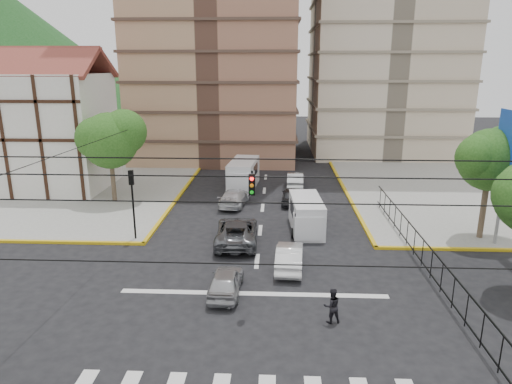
# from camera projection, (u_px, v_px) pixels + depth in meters

# --- Properties ---
(ground) EXTENTS (160.00, 160.00, 0.00)m
(ground) POSITION_uv_depth(u_px,v_px,m) (252.00, 306.00, 20.99)
(ground) COLOR black
(ground) RESTS_ON ground
(sidewalk_nw) EXTENTS (26.00, 26.00, 0.15)m
(sidewalk_nw) POSITION_uv_depth(u_px,v_px,m) (43.00, 187.00, 41.08)
(sidewalk_nw) COLOR gray
(sidewalk_nw) RESTS_ON ground
(sidewalk_ne) EXTENTS (26.00, 26.00, 0.15)m
(sidewalk_ne) POSITION_uv_depth(u_px,v_px,m) (496.00, 193.00, 39.33)
(sidewalk_ne) COLOR gray
(sidewalk_ne) RESTS_ON ground
(stop_line) EXTENTS (13.00, 0.40, 0.01)m
(stop_line) POSITION_uv_depth(u_px,v_px,m) (254.00, 294.00, 22.14)
(stop_line) COLOR silver
(stop_line) RESTS_ON ground
(tudor_building) EXTENTS (10.80, 8.05, 12.23)m
(tudor_building) POSITION_uv_depth(u_px,v_px,m) (47.00, 130.00, 39.64)
(tudor_building) COLOR silver
(tudor_building) RESTS_ON ground
(park_fence) EXTENTS (0.10, 22.50, 1.66)m
(park_fence) POSITION_uv_depth(u_px,v_px,m) (421.00, 268.00, 24.93)
(park_fence) COLOR black
(park_fence) RESTS_ON ground
(tree_park_c) EXTENTS (4.65, 3.80, 7.25)m
(tree_park_c) POSITION_uv_depth(u_px,v_px,m) (492.00, 157.00, 27.60)
(tree_park_c) COLOR #473828
(tree_park_c) RESTS_ON ground
(tree_tudor) EXTENTS (5.39, 4.40, 7.43)m
(tree_tudor) POSITION_uv_depth(u_px,v_px,m) (111.00, 138.00, 35.50)
(tree_tudor) COLOR #473828
(tree_tudor) RESTS_ON ground
(traffic_light_nw) EXTENTS (0.28, 0.22, 4.40)m
(traffic_light_nw) POSITION_uv_depth(u_px,v_px,m) (132.00, 193.00, 27.99)
(traffic_light_nw) COLOR black
(traffic_light_nw) RESTS_ON ground
(traffic_light_hanging) EXTENTS (18.00, 9.12, 0.92)m
(traffic_light_hanging) POSITION_uv_depth(u_px,v_px,m) (249.00, 196.00, 17.44)
(traffic_light_hanging) COLOR black
(traffic_light_hanging) RESTS_ON ground
(van_right_lane) EXTENTS (2.20, 4.96, 2.19)m
(van_right_lane) POSITION_uv_depth(u_px,v_px,m) (306.00, 216.00, 30.15)
(van_right_lane) COLOR silver
(van_right_lane) RESTS_ON ground
(van_left_lane) EXTENTS (2.66, 5.68, 2.48)m
(van_left_lane) POSITION_uv_depth(u_px,v_px,m) (243.00, 175.00, 40.65)
(van_left_lane) COLOR silver
(van_left_lane) RESTS_ON ground
(car_silver_front_left) EXTENTS (1.61, 3.75, 1.26)m
(car_silver_front_left) POSITION_uv_depth(u_px,v_px,m) (226.00, 281.00, 22.06)
(car_silver_front_left) COLOR #A9A9AD
(car_silver_front_left) RESTS_ON ground
(car_white_front_right) EXTENTS (1.65, 4.11, 1.33)m
(car_white_front_right) POSITION_uv_depth(u_px,v_px,m) (289.00, 256.00, 24.79)
(car_white_front_right) COLOR white
(car_white_front_right) RESTS_ON ground
(car_grey_mid_left) EXTENTS (2.71, 5.51, 1.50)m
(car_grey_mid_left) POSITION_uv_depth(u_px,v_px,m) (237.00, 231.00, 28.28)
(car_grey_mid_left) COLOR #525459
(car_grey_mid_left) RESTS_ON ground
(car_silver_rear_left) EXTENTS (2.46, 4.71, 1.30)m
(car_silver_rear_left) POSITION_uv_depth(u_px,v_px,m) (234.00, 197.00, 35.87)
(car_silver_rear_left) COLOR silver
(car_silver_rear_left) RESTS_ON ground
(car_darkgrey_mid_right) EXTENTS (1.75, 3.88, 1.29)m
(car_darkgrey_mid_right) POSITION_uv_depth(u_px,v_px,m) (292.00, 196.00, 36.36)
(car_darkgrey_mid_right) COLOR #252628
(car_darkgrey_mid_right) RESTS_ON ground
(car_white_rear_right) EXTENTS (1.59, 4.16, 1.35)m
(car_white_rear_right) POSITION_uv_depth(u_px,v_px,m) (295.00, 180.00, 41.21)
(car_white_rear_right) COLOR silver
(car_white_rear_right) RESTS_ON ground
(pedestrian_crosswalk) EXTENTS (0.88, 0.76, 1.56)m
(pedestrian_crosswalk) POSITION_uv_depth(u_px,v_px,m) (332.00, 306.00, 19.50)
(pedestrian_crosswalk) COLOR black
(pedestrian_crosswalk) RESTS_ON ground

